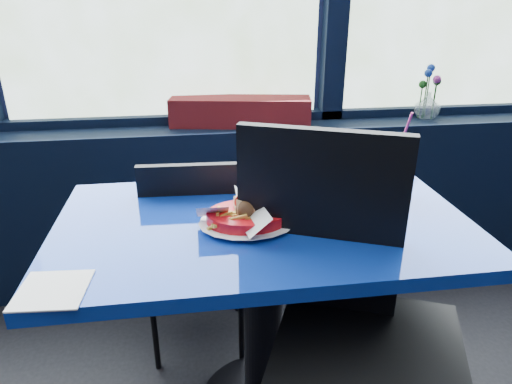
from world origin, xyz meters
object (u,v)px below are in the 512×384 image
Objects in this scene: flower_vase at (428,102)px; chair_near_back at (196,246)px; chair_near_front at (347,305)px; planter_box at (240,111)px; near_table at (263,272)px; soda_cup at (394,176)px; food_basket at (249,215)px; ketchup_bottle at (285,167)px.

chair_near_back is at bearing -154.59° from flower_vase.
chair_near_front reaches higher than chair_near_back.
chair_near_front is 1.37m from flower_vase.
planter_box is at bearing 179.66° from flower_vase.
near_table is 0.52m from soda_cup.
food_basket reaches higher than near_table.
near_table is 5.81× the size of ketchup_bottle.
near_table is 0.39m from chair_near_back.
flower_vase reaches higher than food_basket.
food_basket is at bearing -164.43° from soda_cup.
chair_near_back is at bearing 147.52° from chair_near_front.
chair_near_back is 0.49m from food_basket.
food_basket is (0.16, -0.36, 0.29)m from chair_near_back.
food_basket is 1.05× the size of soda_cup.
food_basket is at bearing -124.03° from ketchup_bottle.
chair_near_back is 2.84× the size of food_basket.
chair_near_back is 0.70m from planter_box.
chair_near_back is at bearing 135.16° from food_basket.
food_basket is (-0.23, 0.20, 0.18)m from chair_near_front.
chair_near_back is 1.34× the size of planter_box.
chair_near_front reaches higher than planter_box.
chair_near_back is 1.32m from flower_vase.
ketchup_bottle reaches higher than chair_near_back.
planter_box is 3.07× the size of ketchup_bottle.
chair_near_back is 0.75m from soda_cup.
flower_vase reaches higher than planter_box.
planter_box is 0.91m from food_basket.
chair_near_back is 3.34× the size of flower_vase.
ketchup_bottle is 0.35m from soda_cup.
planter_box is at bearing 87.96° from near_table.
near_table is 1.32m from flower_vase.
flower_vase is (0.75, 1.10, 0.28)m from chair_near_front.
chair_near_back is 4.13× the size of ketchup_bottle.
flower_vase reaches higher than chair_near_front.
chair_near_back reaches higher than food_basket.
near_table is at bearing -82.24° from planter_box.
ketchup_bottle reaches higher than planter_box.
near_table is at bearing 151.19° from chair_near_front.
food_basket is (-0.05, -0.03, 0.21)m from near_table.
chair_near_back is (-0.39, 0.56, -0.11)m from chair_near_front.
planter_box is at bearing -110.42° from chair_near_back.
chair_near_front is 0.48m from soda_cup.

